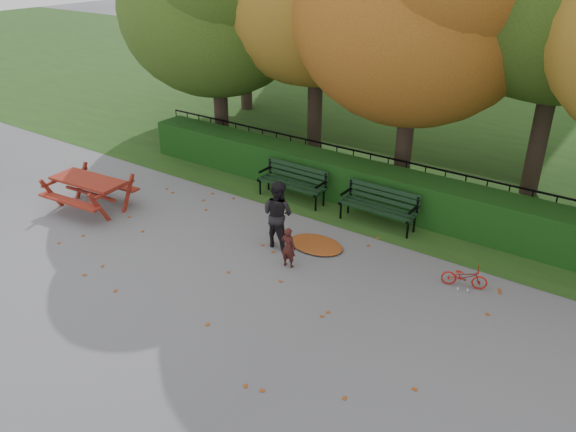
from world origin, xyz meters
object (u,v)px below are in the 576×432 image
Objects in this scene: bench_left at (293,180)px; bench_right at (380,203)px; picnic_table at (89,186)px; adult at (278,214)px; child at (288,247)px; bicycle at (464,277)px.

bench_right is (2.40, 0.00, 0.00)m from bench_left.
picnic_table is 4.93m from adult.
child is (1.77, -2.74, -0.08)m from bench_left.
child is at bearing 142.47° from adult.
child is (-0.63, -2.74, -0.08)m from bench_right.
bench_left is 2.11× the size of bicycle.
bicycle is at bearing -166.10° from adult.
picnic_table is at bearing -151.35° from bench_right.
picnic_table is 2.28× the size of child.
adult reaches higher than bench_left.
adult is 1.76× the size of bicycle.
bicycle is at bearing -29.32° from bench_right.
bench_left is 3.26m from child.
bench_left is at bearing 56.48° from bicycle.
child is 1.02× the size of bicycle.
bicycle is at bearing 6.95° from picnic_table.
picnic_table is 1.32× the size of adult.
adult is at bearing 8.18° from picnic_table.
bench_left is at bearing -60.25° from adult.
picnic_table is at bearing 85.04° from bicycle.
adult reaches higher than bench_right.
adult reaches higher than bicycle.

